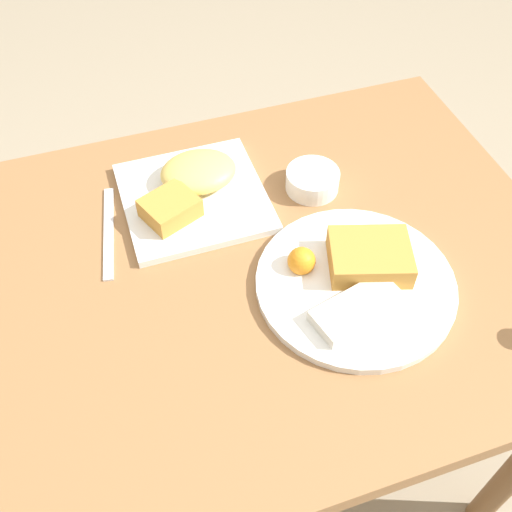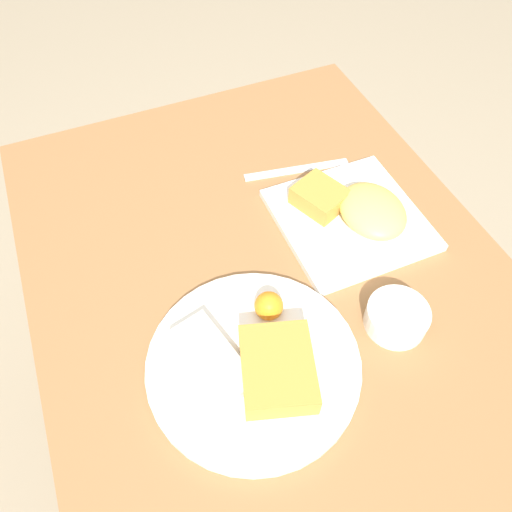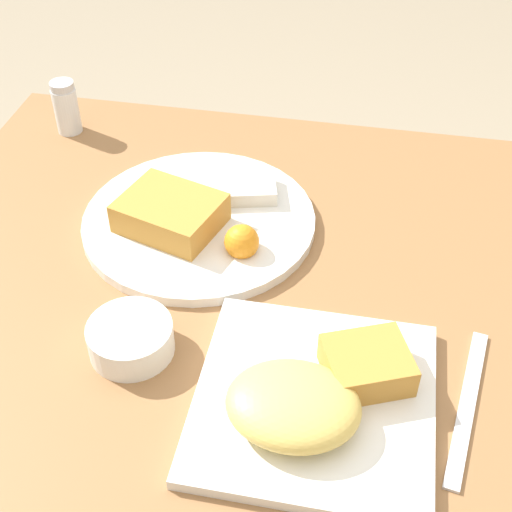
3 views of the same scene
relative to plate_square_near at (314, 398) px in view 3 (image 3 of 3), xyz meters
name	(u,v)px [view 3 (image 3 of 3)]	position (x,y,z in m)	size (l,w,h in m)	color
dining_table	(286,336)	(-0.05, 0.18, -0.11)	(1.00, 0.76, 0.73)	olive
plate_square_near	(314,398)	(0.00, 0.00, 0.00)	(0.24, 0.24, 0.06)	white
plate_oval_far	(196,217)	(-0.19, 0.26, -0.01)	(0.31, 0.31, 0.05)	white
sauce_ramekin	(131,338)	(-0.21, 0.04, 0.00)	(0.09, 0.09, 0.04)	white
salt_shaker	(67,110)	(-0.45, 0.46, 0.02)	(0.04, 0.04, 0.08)	white
butter_knife	(467,405)	(0.15, 0.04, -0.02)	(0.05, 0.20, 0.00)	silver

